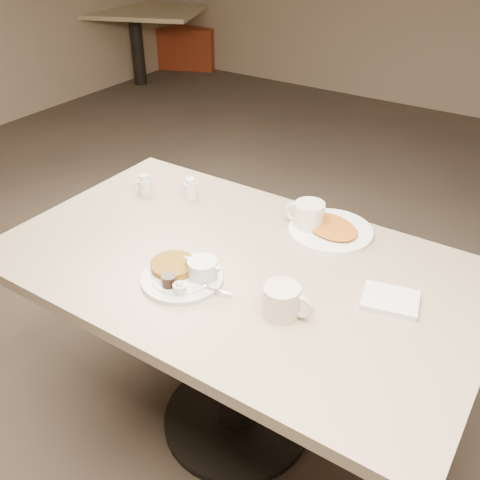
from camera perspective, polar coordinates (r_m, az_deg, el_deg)
The scene contains 10 objects.
room at distance 1.40m, azimuth -0.48°, elevation 20.00°, with size 7.04×8.04×2.84m.
diner_table at distance 1.77m, azimuth -0.36°, elevation -6.83°, with size 1.50×0.90×0.75m.
main_plate at distance 1.59m, azimuth -5.91°, elevation -3.56°, with size 0.30×0.26×0.07m.
coffee_mug_near at distance 1.45m, azimuth 4.58°, elevation -6.45°, with size 0.15×0.11×0.09m.
napkin at distance 1.56m, azimuth 15.67°, elevation -6.17°, with size 0.18×0.15×0.02m.
coffee_mug_far at distance 1.82m, azimuth 7.23°, elevation 2.53°, with size 0.14×0.10×0.10m.
creamer_left at distance 2.07m, azimuth -10.09°, elevation 5.74°, with size 0.07×0.07×0.08m.
creamer_right at distance 2.02m, azimuth -5.28°, elevation 5.43°, with size 0.07×0.06×0.08m.
hash_plate at distance 1.83m, azimuth 9.59°, elevation 1.12°, with size 0.37×0.37×0.04m.
booth_back_left at distance 6.72m, azimuth -8.40°, elevation 21.33°, with size 1.77×1.89×1.12m.
Camera 1 is at (0.76, -1.13, 1.71)m, focal length 40.16 mm.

